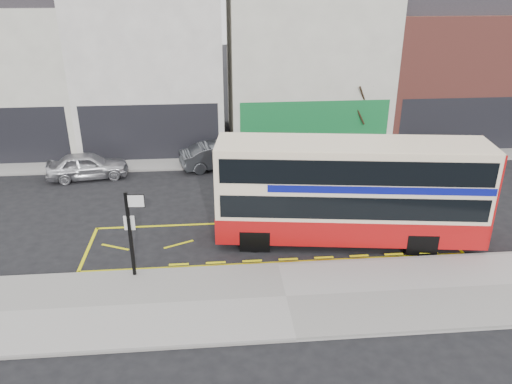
{
  "coord_description": "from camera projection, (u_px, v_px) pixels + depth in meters",
  "views": [
    {
      "loc": [
        -2.14,
        -15.34,
        9.57
      ],
      "look_at": [
        -0.57,
        2.0,
        1.91
      ],
      "focal_mm": 35.0,
      "sensor_mm": 36.0,
      "label": 1
    }
  ],
  "objects": [
    {
      "name": "ground",
      "position": [
        277.0,
        262.0,
        18.02
      ],
      "size": [
        120.0,
        120.0,
        0.0
      ],
      "primitive_type": "plane",
      "color": "black",
      "rests_on": "ground"
    },
    {
      "name": "car_white",
      "position": [
        465.0,
        157.0,
        26.45
      ],
      "size": [
        4.59,
        3.02,
        1.23
      ],
      "primitive_type": "imported",
      "rotation": [
        0.0,
        0.0,
        1.9
      ],
      "color": "white",
      "rests_on": "ground"
    },
    {
      "name": "terrace_green_shop",
      "position": [
        304.0,
        55.0,
        29.92
      ],
      "size": [
        9.0,
        8.01,
        11.3
      ],
      "color": "silver",
      "rests_on": "ground"
    },
    {
      "name": "terrace_left",
      "position": [
        152.0,
        52.0,
        29.09
      ],
      "size": [
        8.0,
        8.01,
        11.8
      ],
      "color": "white",
      "rests_on": "ground"
    },
    {
      "name": "pavement",
      "position": [
        286.0,
        298.0,
        15.89
      ],
      "size": [
        40.0,
        4.0,
        0.15
      ],
      "primitive_type": "cube",
      "color": "#A29E9A",
      "rests_on": "ground"
    },
    {
      "name": "double_decker_bus",
      "position": [
        351.0,
        191.0,
        18.66
      ],
      "size": [
        10.19,
        3.61,
        3.98
      ],
      "rotation": [
        0.0,
        0.0,
        -0.13
      ],
      "color": "#FFE7C2",
      "rests_on": "ground"
    },
    {
      "name": "car_silver",
      "position": [
        87.0,
        166.0,
        25.13
      ],
      "size": [
        4.13,
        2.13,
        1.34
      ],
      "primitive_type": "imported",
      "rotation": [
        0.0,
        0.0,
        1.71
      ],
      "color": "silver",
      "rests_on": "ground"
    },
    {
      "name": "car_grey",
      "position": [
        220.0,
        155.0,
        26.48
      ],
      "size": [
        4.39,
        2.4,
        1.37
      ],
      "primitive_type": "imported",
      "rotation": [
        0.0,
        0.0,
        1.81
      ],
      "color": "#45494E",
      "rests_on": "ground"
    },
    {
      "name": "terrace_right",
      "position": [
        447.0,
        61.0,
        30.86
      ],
      "size": [
        9.0,
        8.01,
        10.3
      ],
      "color": "#9C493E",
      "rests_on": "ground"
    },
    {
      "name": "bus_stop_post",
      "position": [
        131.0,
        227.0,
        16.28
      ],
      "size": [
        0.76,
        0.14,
        3.06
      ],
      "rotation": [
        0.0,
        0.0,
        -0.06
      ],
      "color": "black",
      "rests_on": "pavement"
    },
    {
      "name": "terrace_far_left",
      "position": [
        12.0,
        63.0,
        28.63
      ],
      "size": [
        8.0,
        8.01,
        10.8
      ],
      "color": "silver",
      "rests_on": "ground"
    },
    {
      "name": "street_tree_right",
      "position": [
        359.0,
        92.0,
        27.72
      ],
      "size": [
        2.37,
        2.37,
        5.11
      ],
      "color": "#2F2015",
      "rests_on": "ground"
    },
    {
      "name": "road_markings",
      "position": [
        272.0,
        240.0,
        19.47
      ],
      "size": [
        14.0,
        3.4,
        0.01
      ],
      "primitive_type": null,
      "color": "yellow",
      "rests_on": "ground"
    },
    {
      "name": "far_pavement",
      "position": [
        252.0,
        157.0,
        28.01
      ],
      "size": [
        50.0,
        3.0,
        0.15
      ],
      "primitive_type": "cube",
      "color": "#A29E9A",
      "rests_on": "ground"
    },
    {
      "name": "kerb",
      "position": [
        278.0,
        266.0,
        17.65
      ],
      "size": [
        40.0,
        0.15,
        0.15
      ],
      "primitive_type": "cube",
      "color": "gray",
      "rests_on": "ground"
    }
  ]
}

